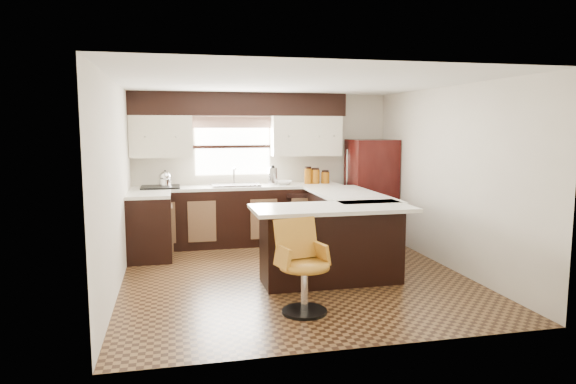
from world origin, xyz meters
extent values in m
plane|color=#49301A|center=(0.00, 0.00, 0.00)|extent=(4.40, 4.40, 0.00)
plane|color=silver|center=(0.00, 0.00, 2.40)|extent=(4.40, 4.40, 0.00)
plane|color=beige|center=(0.00, 2.20, 1.20)|extent=(4.40, 0.00, 4.40)
plane|color=beige|center=(0.00, -2.20, 1.20)|extent=(4.40, 0.00, 4.40)
plane|color=beige|center=(-2.10, 0.00, 1.20)|extent=(0.00, 4.40, 4.40)
plane|color=beige|center=(2.10, 0.00, 1.20)|extent=(0.00, 4.40, 4.40)
cube|color=black|center=(-0.45, 1.90, 0.45)|extent=(3.30, 0.60, 0.90)
cube|color=black|center=(-1.80, 1.25, 0.45)|extent=(0.60, 0.70, 0.90)
cube|color=silver|center=(-0.45, 1.90, 0.92)|extent=(3.30, 0.60, 0.04)
cube|color=silver|center=(-1.80, 1.25, 0.92)|extent=(0.60, 0.70, 0.04)
cube|color=black|center=(-0.40, 2.03, 2.22)|extent=(3.40, 0.35, 0.36)
cube|color=beige|center=(-1.62, 2.03, 1.72)|extent=(0.94, 0.35, 0.64)
cube|color=beige|center=(0.68, 2.03, 1.72)|extent=(1.14, 0.35, 0.64)
cube|color=white|center=(-0.50, 2.18, 1.55)|extent=(1.20, 0.02, 0.90)
cube|color=#D19B93|center=(-0.50, 2.14, 1.94)|extent=(1.30, 0.06, 0.18)
cube|color=#B2B2B7|center=(-0.50, 1.88, 0.96)|extent=(0.75, 0.45, 0.03)
cube|color=black|center=(0.55, 1.61, 0.43)|extent=(0.58, 0.03, 0.78)
cube|color=black|center=(-1.65, 1.88, 0.96)|extent=(0.58, 0.50, 0.02)
cube|color=black|center=(0.90, 0.62, 0.45)|extent=(0.60, 1.95, 0.90)
cube|color=black|center=(0.38, -0.35, 0.45)|extent=(1.65, 0.60, 0.90)
cube|color=silver|center=(0.95, 0.62, 0.92)|extent=(0.84, 1.95, 0.04)
cube|color=silver|center=(0.35, -0.44, 0.92)|extent=(1.89, 0.84, 0.04)
cube|color=black|center=(1.72, 1.75, 0.83)|extent=(0.71, 0.68, 1.66)
cylinder|color=silver|center=(0.10, 1.90, 1.08)|extent=(0.15, 0.15, 0.28)
imported|color=white|center=(0.29, 1.90, 0.98)|extent=(0.30, 0.30, 0.06)
cylinder|color=#894C0C|center=(0.69, 1.92, 1.07)|extent=(0.12, 0.12, 0.25)
cylinder|color=#894C0C|center=(0.82, 1.92, 1.06)|extent=(0.14, 0.14, 0.23)
cylinder|color=#894C0C|center=(0.98, 1.92, 1.04)|extent=(0.14, 0.14, 0.19)
camera|label=1|loc=(-1.46, -6.12, 1.88)|focal=32.00mm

